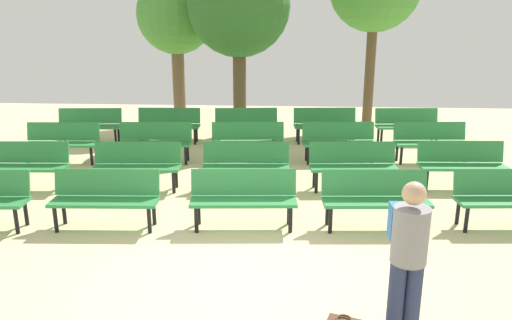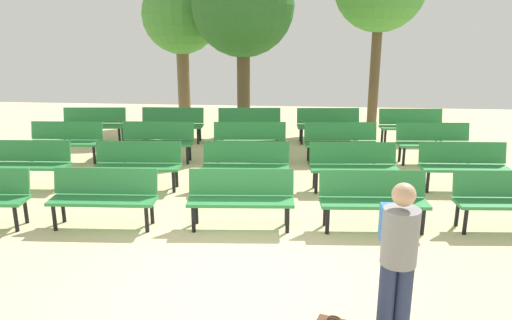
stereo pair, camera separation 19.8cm
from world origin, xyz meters
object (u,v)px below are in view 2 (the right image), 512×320
at_px(bench_r0_c3, 373,197).
at_px(visitor_with_backpack, 398,253).
at_px(bench_r1_c0, 27,161).
at_px(tree_1, 181,17).
at_px(tree_2, 243,6).
at_px(bench_r0_c1, 104,194).
at_px(bench_r2_c1, 157,139).
at_px(bench_r1_c3, 353,163).
at_px(bench_r2_c3, 341,140).
at_px(bench_r3_c4, 411,124).
at_px(bench_r1_c2, 246,163).
at_px(bench_r0_c2, 241,195).
at_px(bench_r2_c4, 434,141).
at_px(bench_r1_c1, 138,162).
at_px(bench_r2_c0, 66,139).
at_px(bench_r3_c0, 94,123).
at_px(bench_r2_c2, 250,140).
at_px(bench_r1_c4, 464,163).
at_px(bench_r3_c3, 328,123).
at_px(bench_r3_c2, 249,123).
at_px(bench_r3_c1, 172,123).
at_px(bench_r0_c4, 508,197).

relative_size(bench_r0_c3, visitor_with_backpack, 0.99).
relative_size(bench_r1_c0, tree_1, 0.37).
bearing_deg(tree_1, tree_2, -30.32).
distance_m(bench_r0_c1, tree_1, 8.30).
bearing_deg(bench_r2_c1, bench_r0_c3, -41.13).
bearing_deg(bench_r1_c3, bench_r2_c3, 88.38).
xyz_separation_m(bench_r3_c4, visitor_with_backpack, (-1.90, -8.22, 0.43)).
bearing_deg(bench_r1_c2, bench_r0_c2, -89.73).
bearing_deg(bench_r2_c4, bench_r1_c3, -139.27).
distance_m(bench_r1_c1, bench_r2_c1, 1.83).
height_order(bench_r1_c1, tree_1, tree_1).
bearing_deg(bench_r2_c0, bench_r0_c1, -60.04).
relative_size(bench_r1_c0, bench_r2_c1, 1.00).
bearing_deg(bench_r3_c0, visitor_with_backpack, -56.19).
relative_size(bench_r1_c2, tree_2, 0.34).
height_order(bench_r0_c3, visitor_with_backpack, visitor_with_backpack).
xyz_separation_m(bench_r0_c3, bench_r2_c2, (-2.21, 3.46, 0.00)).
distance_m(bench_r1_c4, bench_r2_c0, 8.31).
relative_size(bench_r0_c3, bench_r1_c0, 1.00).
distance_m(bench_r1_c0, bench_r3_c3, 7.09).
bearing_deg(bench_r0_c2, bench_r3_c0, 127.07).
xyz_separation_m(bench_r0_c3, tree_1, (-4.63, 7.60, 2.64)).
bearing_deg(bench_r3_c0, bench_r0_c1, -71.03).
bearing_deg(bench_r2_c1, bench_r2_c0, -178.53).
height_order(bench_r2_c1, bench_r3_c2, same).
bearing_deg(visitor_with_backpack, bench_r2_c0, -44.76).
height_order(tree_1, visitor_with_backpack, tree_1).
distance_m(bench_r3_c1, visitor_with_backpack, 8.94).
bearing_deg(bench_r3_c3, bench_r2_c0, -164.22).
xyz_separation_m(bench_r2_c2, bench_r2_c3, (2.01, 0.14, 0.00)).
xyz_separation_m(bench_r0_c1, bench_r1_c3, (3.96, 2.01, 0.00)).
distance_m(bench_r0_c2, tree_2, 7.21).
bearing_deg(bench_r2_c4, bench_r0_c4, -91.48).
height_order(bench_r0_c2, bench_r2_c0, same).
bearing_deg(bench_r1_c2, bench_r1_c4, 1.35).
bearing_deg(bench_r2_c4, bench_r0_c3, -120.69).
bearing_deg(bench_r3_c1, bench_r3_c2, 1.05).
bearing_deg(tree_2, bench_r0_c3, -67.48).
xyz_separation_m(bench_r3_c0, bench_r3_c2, (4.00, 0.30, 0.00)).
xyz_separation_m(bench_r0_c1, bench_r3_c4, (5.79, 5.72, 0.00)).
bearing_deg(bench_r2_c4, tree_2, 144.22).
relative_size(bench_r0_c2, tree_1, 0.38).
relative_size(bench_r2_c4, visitor_with_backpack, 0.99).
relative_size(bench_r3_c2, tree_2, 0.34).
xyz_separation_m(bench_r0_c4, bench_r2_c3, (-2.22, 3.44, 0.00)).
relative_size(bench_r0_c2, bench_r3_c2, 1.00).
xyz_separation_m(bench_r1_c2, bench_r3_c4, (3.82, 3.84, 0.00)).
distance_m(bench_r2_c2, tree_1, 5.48).
bearing_deg(bench_r2_c3, bench_r0_c3, -92.14).
xyz_separation_m(bench_r1_c1, bench_r2_c4, (5.94, 2.23, 0.00)).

